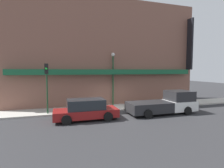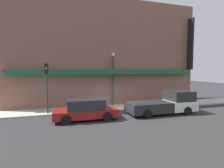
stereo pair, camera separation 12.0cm
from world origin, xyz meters
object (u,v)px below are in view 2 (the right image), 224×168
Objects in this scene: pickup_truck at (166,104)px; fire_hydrant at (76,107)px; street_lamp at (113,72)px; parked_car at (86,110)px; traffic_light at (47,80)px.

pickup_truck reaches higher than fire_hydrant.
street_lamp is (-3.34, 4.01, 2.59)m from pickup_truck.
parked_car is at bearing -129.49° from street_lamp.
parked_car is 5.84m from street_lamp.
pickup_truck is 8.08× the size of fire_hydrant.
fire_hydrant is 3.27m from traffic_light.
street_lamp reaches higher than traffic_light.
fire_hydrant is (-7.13, 2.37, -0.32)m from pickup_truck.
fire_hydrant is 5.05m from street_lamp.
pickup_truck reaches higher than parked_car.
pickup_truck is 9.84m from traffic_light.
street_lamp is 6.35m from traffic_light.
street_lamp is (3.79, 1.64, 2.91)m from fire_hydrant.
parked_car is 1.15× the size of traffic_light.
parked_car is at bearing -178.94° from pickup_truck.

